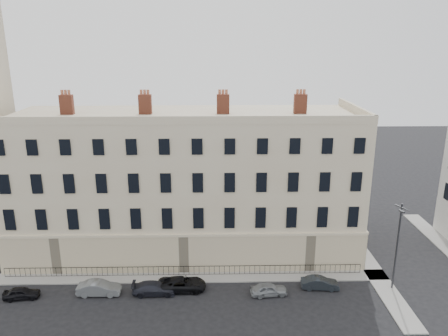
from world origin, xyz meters
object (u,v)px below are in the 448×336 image
at_px(car_b, 99,288).
at_px(car_c, 154,288).
at_px(car_d, 182,284).
at_px(car_a, 22,293).
at_px(streetlamp, 397,243).
at_px(car_f, 320,283).
at_px(car_e, 269,289).

bearing_deg(car_b, car_c, -89.80).
relative_size(car_c, car_d, 0.90).
xyz_separation_m(car_a, streetlamp, (33.94, 0.71, 4.20)).
bearing_deg(car_b, car_d, -85.43).
distance_m(car_a, car_d, 14.38).
relative_size(car_a, car_b, 0.80).
distance_m(car_c, streetlamp, 22.46).
relative_size(car_c, streetlamp, 0.47).
xyz_separation_m(car_c, streetlamp, (22.07, 0.25, 4.15)).
bearing_deg(car_c, streetlamp, -90.57).
relative_size(car_d, car_f, 1.28).
bearing_deg(car_e, car_d, 77.87).
height_order(car_f, streetlamp, streetlamp).
bearing_deg(car_e, car_a, 84.98).
bearing_deg(car_b, car_a, 94.33).
relative_size(car_a, streetlamp, 0.37).
bearing_deg(car_c, car_f, -89.23).
height_order(car_d, streetlamp, streetlamp).
height_order(car_a, streetlamp, streetlamp).
xyz_separation_m(car_d, car_e, (7.98, -0.98, -0.05)).
bearing_deg(car_c, car_d, -78.34).
bearing_deg(streetlamp, car_d, 155.71).
distance_m(car_c, car_e, 10.47).
bearing_deg(streetlamp, car_e, 159.89).
relative_size(car_c, car_f, 1.16).
height_order(car_a, car_e, car_e).
bearing_deg(car_f, car_d, 94.29).
height_order(car_c, streetlamp, streetlamp).
bearing_deg(car_c, car_b, 88.63).
distance_m(car_d, car_e, 8.04).
relative_size(car_e, streetlamp, 0.39).
bearing_deg(car_a, car_c, -94.78).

